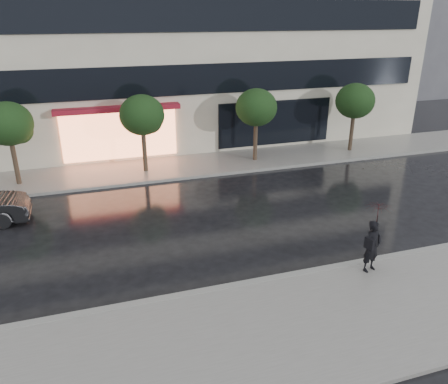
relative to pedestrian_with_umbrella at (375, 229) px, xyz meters
name	(u,v)px	position (x,y,z in m)	size (l,w,h in m)	color
ground	(281,261)	(-2.38, 1.49, -1.54)	(120.00, 120.00, 0.00)	black
sidewalk_near	(332,321)	(-2.38, -1.76, -1.48)	(60.00, 4.50, 0.12)	slate
sidewalk_far	(201,164)	(-2.38, 11.74, -1.48)	(60.00, 3.50, 0.12)	slate
curb_near	(294,275)	(-2.38, 0.49, -1.47)	(60.00, 0.25, 0.14)	gray
curb_far	(210,175)	(-2.38, 9.99, -1.47)	(60.00, 0.25, 0.14)	gray
bg_building_right	(406,8)	(23.62, 29.49, 6.46)	(12.00, 12.00, 16.00)	#4C4C54
tree_far_west	(10,125)	(-11.32, 11.52, 1.38)	(2.20, 2.20, 3.99)	#33261C
tree_mid_west	(143,116)	(-5.32, 11.52, 1.38)	(2.20, 2.20, 3.99)	#33261C
tree_mid_east	(257,109)	(0.68, 11.52, 1.38)	(2.20, 2.20, 3.99)	#33261C
tree_far_east	(356,102)	(6.68, 11.52, 1.38)	(2.20, 2.20, 3.99)	#33261C
pedestrian_with_umbrella	(375,229)	(0.00, 0.00, 0.00)	(1.03, 1.04, 2.27)	black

